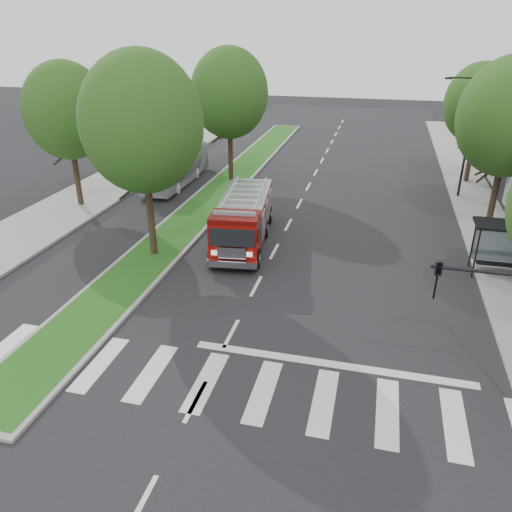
# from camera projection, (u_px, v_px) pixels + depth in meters

# --- Properties ---
(ground) EXTENTS (140.00, 140.00, 0.00)m
(ground) POSITION_uv_depth(u_px,v_px,m) (231.00, 333.00, 19.55)
(ground) COLOR black
(ground) RESTS_ON ground
(sidewalk_left) EXTENTS (5.00, 80.00, 0.15)m
(sidewalk_left) POSITION_uv_depth(u_px,v_px,m) (57.00, 214.00, 31.51)
(sidewalk_left) COLOR gray
(sidewalk_left) RESTS_ON ground
(median) EXTENTS (3.00, 50.00, 0.15)m
(median) POSITION_uv_depth(u_px,v_px,m) (223.00, 188.00, 36.66)
(median) COLOR gray
(median) RESTS_ON ground
(bus_shelter) EXTENTS (3.20, 1.60, 2.61)m
(bus_shelter) POSITION_uv_depth(u_px,v_px,m) (509.00, 235.00, 23.38)
(bus_shelter) COLOR black
(bus_shelter) RESTS_ON ground
(tree_right_mid) EXTENTS (5.60, 5.60, 9.72)m
(tree_right_mid) POSITION_uv_depth(u_px,v_px,m) (511.00, 117.00, 26.57)
(tree_right_mid) COLOR black
(tree_right_mid) RESTS_ON ground
(tree_right_far) EXTENTS (5.00, 5.00, 8.73)m
(tree_right_far) POSITION_uv_depth(u_px,v_px,m) (480.00, 104.00, 35.63)
(tree_right_far) COLOR black
(tree_right_far) RESTS_ON ground
(tree_median_near) EXTENTS (5.80, 5.80, 10.16)m
(tree_median_near) POSITION_uv_depth(u_px,v_px,m) (142.00, 123.00, 23.26)
(tree_median_near) COLOR black
(tree_median_near) RESTS_ON ground
(tree_median_far) EXTENTS (5.60, 5.60, 9.72)m
(tree_median_far) POSITION_uv_depth(u_px,v_px,m) (229.00, 93.00, 35.70)
(tree_median_far) COLOR black
(tree_median_far) RESTS_ON ground
(tree_left_mid) EXTENTS (5.20, 5.20, 9.16)m
(tree_left_mid) POSITION_uv_depth(u_px,v_px,m) (67.00, 111.00, 30.58)
(tree_left_mid) COLOR black
(tree_left_mid) RESTS_ON ground
(streetlight_right_far) EXTENTS (2.11, 0.20, 8.00)m
(streetlight_right_far) POSITION_uv_depth(u_px,v_px,m) (467.00, 133.00, 32.95)
(streetlight_right_far) COLOR black
(streetlight_right_far) RESTS_ON ground
(fire_engine) EXTENTS (3.43, 8.42, 2.84)m
(fire_engine) POSITION_uv_depth(u_px,v_px,m) (243.00, 219.00, 27.15)
(fire_engine) COLOR #560604
(fire_engine) RESTS_ON ground
(city_bus) EXTENTS (2.32, 9.16, 2.54)m
(city_bus) POSITION_uv_depth(u_px,v_px,m) (176.00, 167.00, 37.39)
(city_bus) COLOR #BBBBBF
(city_bus) RESTS_ON ground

